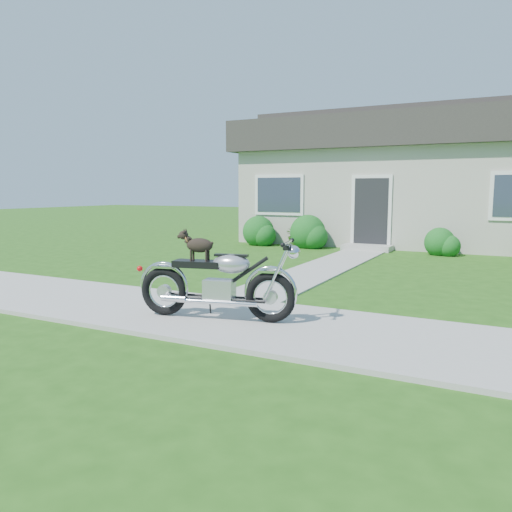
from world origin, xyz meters
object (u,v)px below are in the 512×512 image
(potted_plant_left, at_px, (294,235))
(potted_plant_right, at_px, (444,243))
(motorcycle_with_dog, at_px, (218,281))
(house, at_px, (439,178))

(potted_plant_left, relative_size, potted_plant_right, 1.14)
(potted_plant_left, relative_size, motorcycle_with_dog, 0.34)
(house, distance_m, potted_plant_left, 5.41)
(potted_plant_left, height_order, motorcycle_with_dog, motorcycle_with_dog)
(house, bearing_deg, potted_plant_right, -79.71)
(house, height_order, motorcycle_with_dog, house)
(house, bearing_deg, motorcycle_with_dog, -95.67)
(house, bearing_deg, potted_plant_left, -137.63)
(potted_plant_left, bearing_deg, motorcycle_with_dog, -73.58)
(potted_plant_left, distance_m, potted_plant_right, 4.40)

